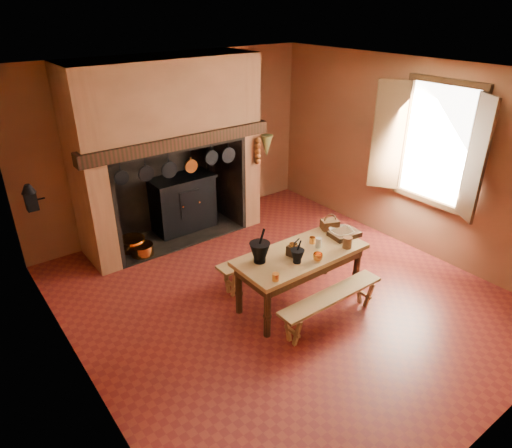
{
  "coord_description": "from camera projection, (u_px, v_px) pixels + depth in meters",
  "views": [
    {
      "loc": [
        -3.25,
        -3.77,
        3.52
      ],
      "look_at": [
        -0.16,
        0.3,
        0.98
      ],
      "focal_mm": 32.0,
      "sensor_mm": 36.0,
      "label": 1
    }
  ],
  "objects": [
    {
      "name": "floor",
      "position": [
        280.0,
        295.0,
        6.01
      ],
      "size": [
        5.5,
        5.5,
        0.0
      ],
      "primitive_type": "plane",
      "color": "maroon",
      "rests_on": "ground"
    },
    {
      "name": "ceiling",
      "position": [
        286.0,
        74.0,
        4.76
      ],
      "size": [
        5.5,
        5.5,
        0.0
      ],
      "primitive_type": "plane",
      "rotation": [
        3.14,
        0.0,
        0.0
      ],
      "color": "silver",
      "rests_on": "back_wall"
    },
    {
      "name": "back_wall",
      "position": [
        172.0,
        144.0,
        7.35
      ],
      "size": [
        5.0,
        0.02,
        2.8
      ],
      "primitive_type": "cube",
      "color": "#975F3C",
      "rests_on": "floor"
    },
    {
      "name": "wall_left",
      "position": [
        67.0,
        264.0,
        4.04
      ],
      "size": [
        0.02,
        5.5,
        2.8
      ],
      "primitive_type": "cube",
      "color": "#975F3C",
      "rests_on": "floor"
    },
    {
      "name": "wall_right",
      "position": [
        412.0,
        157.0,
        6.74
      ],
      "size": [
        0.02,
        5.5,
        2.8
      ],
      "primitive_type": "cube",
      "color": "#975F3C",
      "rests_on": "floor"
    },
    {
      "name": "chimney_breast",
      "position": [
        166.0,
        127.0,
        6.69
      ],
      "size": [
        2.95,
        0.96,
        2.8
      ],
      "color": "#975F3C",
      "rests_on": "floor"
    },
    {
      "name": "iron_range",
      "position": [
        183.0,
        202.0,
        7.52
      ],
      "size": [
        1.12,
        0.55,
        1.6
      ],
      "color": "black",
      "rests_on": "floor"
    },
    {
      "name": "hearth_pans",
      "position": [
        134.0,
        246.0,
        6.99
      ],
      "size": [
        0.51,
        0.62,
        0.2
      ],
      "color": "orange",
      "rests_on": "floor"
    },
    {
      "name": "hanging_pans",
      "position": [
        182.0,
        166.0,
        6.51
      ],
      "size": [
        1.92,
        0.29,
        0.27
      ],
      "color": "black",
      "rests_on": "chimney_breast"
    },
    {
      "name": "onion_string",
      "position": [
        258.0,
        151.0,
        7.24
      ],
      "size": [
        0.12,
        0.1,
        0.46
      ],
      "primitive_type": null,
      "color": "#A3511E",
      "rests_on": "chimney_breast"
    },
    {
      "name": "herb_bunch",
      "position": [
        267.0,
        146.0,
        7.31
      ],
      "size": [
        0.2,
        0.2,
        0.35
      ],
      "primitive_type": "cone",
      "rotation": [
        3.14,
        0.0,
        0.0
      ],
      "color": "#626931",
      "rests_on": "chimney_breast"
    },
    {
      "name": "window",
      "position": [
        433.0,
        145.0,
        6.24
      ],
      "size": [
        0.39,
        1.75,
        1.76
      ],
      "color": "white",
      "rests_on": "wall_right"
    },
    {
      "name": "wall_coffee_mill",
      "position": [
        30.0,
        196.0,
        5.13
      ],
      "size": [
        0.23,
        0.16,
        0.31
      ],
      "color": "black",
      "rests_on": "wall_left"
    },
    {
      "name": "work_table",
      "position": [
        301.0,
        260.0,
        5.62
      ],
      "size": [
        1.67,
        0.74,
        0.72
      ],
      "color": "tan",
      "rests_on": "floor"
    },
    {
      "name": "bench_front",
      "position": [
        331.0,
        302.0,
        5.36
      ],
      "size": [
        1.47,
        0.26,
        0.41
      ],
      "color": "tan",
      "rests_on": "floor"
    },
    {
      "name": "bench_back",
      "position": [
        267.0,
        259.0,
        6.22
      ],
      "size": [
        1.52,
        0.27,
        0.43
      ],
      "color": "tan",
      "rests_on": "floor"
    },
    {
      "name": "mortar_large",
      "position": [
        260.0,
        251.0,
        5.31
      ],
      "size": [
        0.25,
        0.25,
        0.42
      ],
      "rotation": [
        0.0,
        0.0,
        -0.01
      ],
      "color": "black",
      "rests_on": "work_table"
    },
    {
      "name": "mortar_small",
      "position": [
        297.0,
        255.0,
        5.32
      ],
      "size": [
        0.17,
        0.17,
        0.28
      ],
      "rotation": [
        0.0,
        0.0,
        -0.15
      ],
      "color": "black",
      "rests_on": "work_table"
    },
    {
      "name": "coffee_grinder",
      "position": [
        293.0,
        250.0,
        5.48
      ],
      "size": [
        0.18,
        0.15,
        0.2
      ],
      "rotation": [
        0.0,
        0.0,
        0.25
      ],
      "color": "#3B2312",
      "rests_on": "work_table"
    },
    {
      "name": "brass_mug_a",
      "position": [
        276.0,
        277.0,
        5.0
      ],
      "size": [
        0.08,
        0.08,
        0.09
      ],
      "primitive_type": "cylinder",
      "rotation": [
        0.0,
        0.0,
        0.04
      ],
      "color": "orange",
      "rests_on": "work_table"
    },
    {
      "name": "brass_mug_b",
      "position": [
        312.0,
        240.0,
        5.76
      ],
      "size": [
        0.09,
        0.09,
        0.08
      ],
      "primitive_type": "cylinder",
      "rotation": [
        0.0,
        0.0,
        -0.17
      ],
      "color": "orange",
      "rests_on": "work_table"
    },
    {
      "name": "mixing_bowl",
      "position": [
        341.0,
        232.0,
        5.98
      ],
      "size": [
        0.35,
        0.35,
        0.07
      ],
      "primitive_type": "imported",
      "rotation": [
        0.0,
        0.0,
        -0.2
      ],
      "color": "#C1B594",
      "rests_on": "work_table"
    },
    {
      "name": "stoneware_crock",
      "position": [
        347.0,
        242.0,
        5.64
      ],
      "size": [
        0.15,
        0.15,
        0.15
      ],
      "primitive_type": "cylinder",
      "rotation": [
        0.0,
        0.0,
        0.38
      ],
      "color": "brown",
      "rests_on": "work_table"
    },
    {
      "name": "glass_jar",
      "position": [
        319.0,
        243.0,
        5.65
      ],
      "size": [
        0.09,
        0.09,
        0.13
      ],
      "primitive_type": "cylinder",
      "rotation": [
        0.0,
        0.0,
        -0.15
      ],
      "color": "beige",
      "rests_on": "work_table"
    },
    {
      "name": "wicker_basket",
      "position": [
        330.0,
        224.0,
        6.11
      ],
      "size": [
        0.27,
        0.24,
        0.22
      ],
      "rotation": [
        0.0,
        0.0,
        -0.41
      ],
      "color": "#553419",
      "rests_on": "work_table"
    },
    {
      "name": "wooden_tray",
      "position": [
        344.0,
        234.0,
        5.94
      ],
      "size": [
        0.41,
        0.31,
        0.06
      ],
      "primitive_type": "cube",
      "rotation": [
        0.0,
        0.0,
        -0.11
      ],
      "color": "#3B2312",
      "rests_on": "work_table"
    },
    {
      "name": "brass_cup",
      "position": [
        318.0,
        257.0,
        5.38
      ],
      "size": [
        0.12,
        0.12,
        0.09
      ],
      "primitive_type": "imported",
      "rotation": [
        0.0,
        0.0,
        -0.03
      ],
      "color": "orange",
      "rests_on": "work_table"
    }
  ]
}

